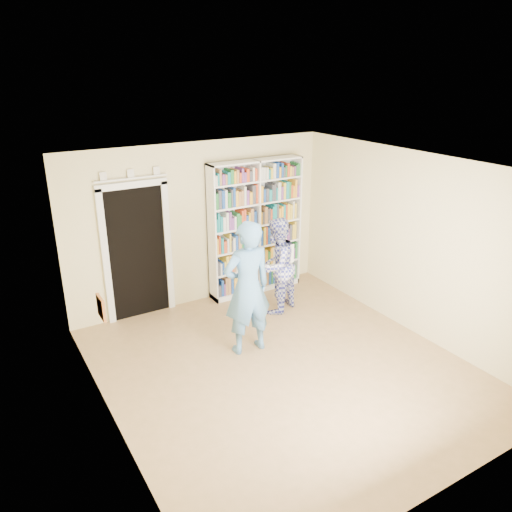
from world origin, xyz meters
The scene contains 11 objects.
floor centered at (0.00, 0.00, 0.00)m, with size 5.00×5.00×0.00m, color olive.
ceiling centered at (0.00, 0.00, 2.70)m, with size 5.00×5.00×0.00m, color white.
wall_back centered at (0.00, 2.50, 1.35)m, with size 4.50×4.50×0.00m, color beige.
wall_left centered at (-2.25, 0.00, 1.35)m, with size 5.00×5.00×0.00m, color beige.
wall_right centered at (2.25, 0.00, 1.35)m, with size 5.00×5.00×0.00m, color beige.
bookshelf centered at (0.97, 2.34, 1.19)m, with size 1.71×0.32×2.35m.
doorway centered at (-1.10, 2.48, 1.18)m, with size 1.10×0.08×2.43m.
wall_art centered at (-2.23, 0.20, 1.40)m, with size 0.03×0.25×0.25m, color brown.
man_blue centered at (-0.17, 0.65, 0.96)m, with size 0.70×0.46×1.92m, color #5185B5.
man_plaid centered at (0.84, 1.47, 0.79)m, with size 0.77×0.60×1.59m, color #3439A1.
paper_sheet centered at (0.93, 1.28, 1.03)m, with size 0.22×0.01×0.31m, color white.
Camera 1 is at (-3.26, -4.71, 3.81)m, focal length 35.00 mm.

